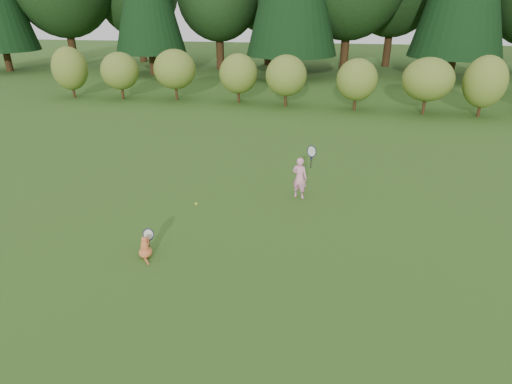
# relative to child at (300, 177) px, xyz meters

# --- Properties ---
(ground) EXTENTS (100.00, 100.00, 0.00)m
(ground) POSITION_rel_child_xyz_m (-1.16, -2.19, -0.59)
(ground) COLOR #2E5016
(ground) RESTS_ON ground
(shrub_row) EXTENTS (28.00, 3.00, 2.80)m
(shrub_row) POSITION_rel_child_xyz_m (-1.16, 10.81, 0.81)
(shrub_row) COLOR olive
(shrub_row) RESTS_ON ground
(child) EXTENTS (0.64, 0.41, 1.69)m
(child) POSITION_rel_child_xyz_m (0.00, 0.00, 0.00)
(child) COLOR pink
(child) RESTS_ON ground
(cat) EXTENTS (0.39, 0.64, 0.63)m
(cat) POSITION_rel_child_xyz_m (-2.95, -3.41, -0.35)
(cat) COLOR #BA5723
(cat) RESTS_ON ground
(tennis_ball) EXTENTS (0.06, 0.06, 0.06)m
(tennis_ball) POSITION_rel_child_xyz_m (-2.26, -1.99, -0.01)
(tennis_ball) COLOR #AFDD1A
(tennis_ball) RESTS_ON ground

